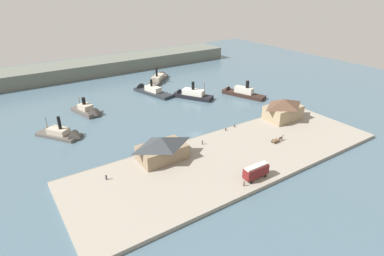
{
  "coord_description": "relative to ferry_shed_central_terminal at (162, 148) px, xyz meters",
  "views": [
    {
      "loc": [
        -62.08,
        -90.39,
        54.59
      ],
      "look_at": [
        -0.27,
        2.37,
        2.0
      ],
      "focal_mm": 29.46,
      "sensor_mm": 36.0,
      "label": 1
    }
  ],
  "objects": [
    {
      "name": "ground_plane",
      "position": [
        20.6,
        10.56,
        -5.2
      ],
      "size": [
        320.0,
        320.0,
        0.0
      ],
      "primitive_type": "plane",
      "color": "#476070"
    },
    {
      "name": "quay_promenade",
      "position": [
        20.6,
        -11.44,
        -4.6
      ],
      "size": [
        110.0,
        36.0,
        1.2
      ],
      "primitive_type": "cube",
      "color": "gray",
      "rests_on": "ground"
    },
    {
      "name": "seawall_edge",
      "position": [
        20.6,
        6.96,
        -4.7
      ],
      "size": [
        110.0,
        0.8,
        1.0
      ],
      "primitive_type": "cube",
      "color": "slate",
      "rests_on": "ground"
    },
    {
      "name": "ferry_shed_central_terminal",
      "position": [
        0.0,
        0.0,
        0.0
      ],
      "size": [
        15.51,
        10.09,
        7.87
      ],
      "color": "#847056",
      "rests_on": "quay_promenade"
    },
    {
      "name": "ferry_shed_customs_shed",
      "position": [
        58.06,
        0.68,
        0.51
      ],
      "size": [
        14.99,
        10.39,
        8.89
      ],
      "color": "#998466",
      "rests_on": "quay_promenade"
    },
    {
      "name": "street_tram",
      "position": [
        17.53,
        -25.18,
        -1.43
      ],
      "size": [
        8.2,
        2.85,
        4.43
      ],
      "color": "maroon",
      "rests_on": "quay_promenade"
    },
    {
      "name": "horse_cart",
      "position": [
        40.64,
        -12.6,
        -3.07
      ],
      "size": [
        5.46,
        1.55,
        1.87
      ],
      "color": "brown",
      "rests_on": "quay_promenade"
    },
    {
      "name": "pedestrian_standing_center",
      "position": [
        16.75,
        0.9,
        -3.19
      ],
      "size": [
        0.44,
        0.44,
        1.77
      ],
      "color": "#3D4C42",
      "rests_on": "quay_promenade"
    },
    {
      "name": "pedestrian_near_cart",
      "position": [
        12.05,
        -26.2,
        -3.25
      ],
      "size": [
        0.41,
        0.41,
        1.64
      ],
      "color": "#4C3D33",
      "rests_on": "quay_promenade"
    },
    {
      "name": "pedestrian_at_waters_edge",
      "position": [
        -19.53,
        -1.33,
        -3.19
      ],
      "size": [
        0.44,
        0.44,
        1.77
      ],
      "color": "#232328",
      "rests_on": "quay_promenade"
    },
    {
      "name": "mooring_post_west",
      "position": [
        35.98,
        5.74,
        -3.55
      ],
      "size": [
        0.44,
        0.44,
        0.9
      ],
      "primitive_type": "cylinder",
      "color": "black",
      "rests_on": "quay_promenade"
    },
    {
      "name": "mooring_post_east",
      "position": [
        31.06,
        5.23,
        -3.55
      ],
      "size": [
        0.44,
        0.44,
        0.9
      ],
      "primitive_type": "cylinder",
      "color": "black",
      "rests_on": "quay_promenade"
    },
    {
      "name": "ferry_outer_harbor",
      "position": [
        -7.83,
        54.16,
        -3.76
      ],
      "size": [
        10.54,
        17.15,
        9.32
      ],
      "color": "#514C47",
      "rests_on": "ground"
    },
    {
      "name": "ferry_approaching_east",
      "position": [
        27.95,
        66.4,
        -3.99
      ],
      "size": [
        13.16,
        26.73,
        9.97
      ],
      "color": "#23282D",
      "rests_on": "ground"
    },
    {
      "name": "ferry_mid_harbor",
      "position": [
        -22.26,
        36.31,
        -4.11
      ],
      "size": [
        16.21,
        19.15,
        10.81
      ],
      "color": "#514C47",
      "rests_on": "ground"
    },
    {
      "name": "ferry_moored_west",
      "position": [
        43.79,
        83.35,
        -3.84
      ],
      "size": [
        22.53,
        22.42,
        10.5
      ],
      "color": "#514C47",
      "rests_on": "ground"
    },
    {
      "name": "ferry_approaching_west",
      "position": [
        41.86,
        47.54,
        -3.49
      ],
      "size": [
        16.24,
        21.33,
        10.52
      ],
      "color": "black",
      "rests_on": "ground"
    },
    {
      "name": "ferry_moored_east",
      "position": [
        65.37,
        36.4,
        -3.65
      ],
      "size": [
        14.06,
        24.89,
        10.19
      ],
      "color": "black",
      "rests_on": "ground"
    },
    {
      "name": "far_headland",
      "position": [
        20.6,
        120.56,
        -1.2
      ],
      "size": [
        180.0,
        24.0,
        8.0
      ],
      "primitive_type": "cube",
      "color": "#60665B",
      "rests_on": "ground"
    }
  ]
}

